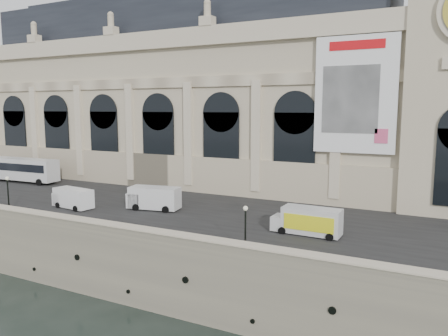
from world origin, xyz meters
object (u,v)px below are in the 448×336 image
object	(u,v)px
lamp_right	(245,229)
van_b	(72,198)
box_truck	(308,221)
van_c	(152,198)
bus_left	(23,169)
lamp_left	(8,195)

from	to	relation	value
lamp_right	van_b	bearing A→B (deg)	168.18
van_b	box_truck	world-z (taller)	box_truck
van_c	box_truck	size ratio (longest dim) A/B	0.98
bus_left	lamp_left	size ratio (longest dim) A/B	3.15
van_c	box_truck	bearing A→B (deg)	-5.16
van_b	lamp_left	bearing A→B (deg)	-133.64
van_c	lamp_left	world-z (taller)	lamp_left
van_b	van_c	world-z (taller)	van_c
van_b	lamp_left	world-z (taller)	lamp_left
van_b	van_c	size ratio (longest dim) A/B	0.87
bus_left	van_b	size ratio (longest dim) A/B	2.37
box_truck	lamp_left	size ratio (longest dim) A/B	1.56
bus_left	van_c	distance (m)	29.56
box_truck	lamp_right	world-z (taller)	lamp_right
van_b	lamp_right	distance (m)	24.90
bus_left	van_c	world-z (taller)	bus_left
lamp_left	lamp_right	distance (m)	28.92
bus_left	lamp_left	distance (m)	21.20
bus_left	lamp_right	xyz separation A→B (m)	(44.57, -14.61, -0.20)
lamp_right	box_truck	bearing A→B (deg)	66.08
van_c	box_truck	distance (m)	18.81
van_c	lamp_right	bearing A→B (deg)	-29.14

